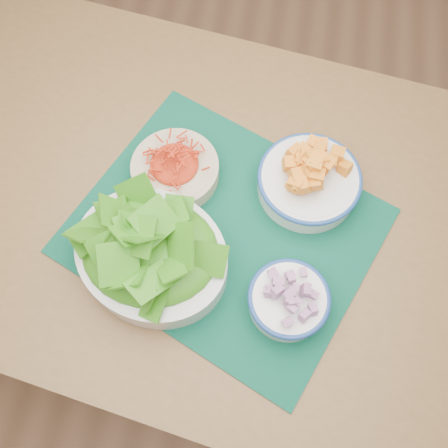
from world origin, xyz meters
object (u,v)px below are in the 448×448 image
placemat (224,230)px  squash_bowl (310,177)px  table (201,217)px  onion_bowl (289,299)px  carrot_bowl (175,167)px  lettuce_bowl (150,250)px

placemat → squash_bowl: 0.20m
table → placemat: bearing=-36.0°
placemat → onion_bowl: 0.19m
placemat → carrot_bowl: carrot_bowl is taller
table → squash_bowl: bearing=23.6°
squash_bowl → lettuce_bowl: 0.34m
lettuce_bowl → onion_bowl: 0.26m
carrot_bowl → squash_bowl: (0.27, 0.01, 0.02)m
carrot_bowl → lettuce_bowl: (-0.00, -0.19, 0.04)m
table → placemat: (0.06, -0.06, 0.09)m
squash_bowl → lettuce_bowl: lettuce_bowl is taller
placemat → onion_bowl: (0.14, -0.13, 0.04)m
lettuce_bowl → onion_bowl: size_ratio=1.95×
table → squash_bowl: size_ratio=6.33×
table → carrot_bowl: size_ratio=6.03×
carrot_bowl → onion_bowl: 0.35m
placemat → lettuce_bowl: (-0.12, -0.09, 0.07)m
table → lettuce_bowl: lettuce_bowl is taller
carrot_bowl → lettuce_bowl: size_ratio=0.65×
table → placemat: placemat is taller
squash_bowl → onion_bowl: bearing=-93.3°
squash_bowl → onion_bowl: (-0.01, -0.25, -0.01)m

